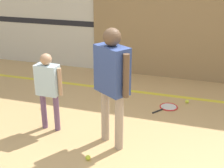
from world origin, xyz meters
TOP-DOWN VIEW (x-y plane):
  - ground_plane at (0.00, 0.00)m, footprint 16.00×16.00m
  - wall_back at (0.00, 3.14)m, footprint 16.00×0.07m
  - wall_panel at (0.04, 3.08)m, footprint 3.03×0.05m
  - floor_stripe at (0.00, 2.09)m, footprint 14.40×0.10m
  - person_instructor at (-0.16, 0.23)m, footprint 0.52×0.45m
  - person_student_left at (-1.14, 0.34)m, footprint 0.44×0.19m
  - racket_spare_on_floor at (0.41, 1.58)m, footprint 0.45×0.54m
  - tennis_ball_near_instructor at (-0.33, -0.23)m, footprint 0.07×0.07m
  - tennis_ball_by_spare_racket at (0.71, 1.86)m, footprint 0.07×0.07m
  - tennis_ball_stray_left at (-1.59, 0.90)m, footprint 0.07×0.07m

SIDE VIEW (x-z plane):
  - ground_plane at x=0.00m, z-range 0.00..0.00m
  - floor_stripe at x=0.00m, z-range 0.00..0.01m
  - racket_spare_on_floor at x=0.41m, z-range -0.01..0.03m
  - tennis_ball_near_instructor at x=-0.33m, z-range 0.00..0.07m
  - tennis_ball_by_spare_racket at x=0.71m, z-range 0.00..0.07m
  - tennis_ball_stray_left at x=-1.59m, z-range 0.00..0.07m
  - person_student_left at x=-1.14m, z-range 0.14..1.30m
  - wall_panel at x=0.04m, z-range 0.00..1.85m
  - person_instructor at x=-0.16m, z-range 0.19..1.78m
  - wall_back at x=0.00m, z-range 0.00..3.20m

